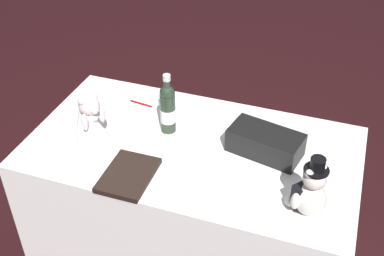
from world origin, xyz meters
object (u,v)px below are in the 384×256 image
teddy_bear_groom (310,192)px  guestbook (128,175)px  signing_pen (142,104)px  gift_case_black (265,143)px  champagne_bottle (168,108)px  teddy_bear_bride (89,120)px

teddy_bear_groom → guestbook: 0.72m
signing_pen → guestbook: (-0.16, 0.50, 0.01)m
gift_case_black → guestbook: (0.49, 0.34, -0.04)m
champagne_bottle → signing_pen: size_ratio=2.26×
signing_pen → gift_case_black: size_ratio=0.38×
teddy_bear_groom → teddy_bear_bride: size_ratio=1.07×
gift_case_black → guestbook: size_ratio=1.29×
signing_pen → gift_case_black: bearing=165.8°
champagne_bottle → gift_case_black: bearing=178.2°
champagne_bottle → teddy_bear_bride: bearing=31.4°
gift_case_black → guestbook: gift_case_black is taller
teddy_bear_groom → signing_pen: teddy_bear_groom is taller
teddy_bear_bride → gift_case_black: bearing=-167.4°
guestbook → teddy_bear_groom: bearing=-176.6°
teddy_bear_bride → teddy_bear_groom: bearing=172.8°
teddy_bear_bride → signing_pen: teddy_bear_bride is taller
signing_pen → gift_case_black: 0.67m
teddy_bear_bride → guestbook: teddy_bear_bride is taller
signing_pen → teddy_bear_groom: bearing=152.6°
signing_pen → guestbook: guestbook is taller
teddy_bear_groom → signing_pen: (0.88, -0.46, -0.09)m
teddy_bear_groom → champagne_bottle: size_ratio=0.91×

